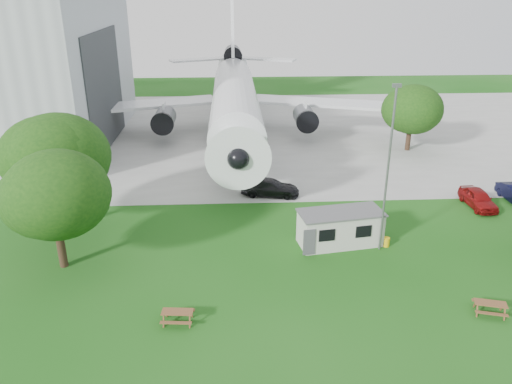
{
  "coord_description": "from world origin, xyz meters",
  "views": [
    {
      "loc": [
        -2.56,
        -25.53,
        18.06
      ],
      "look_at": [
        -0.8,
        8.0,
        4.0
      ],
      "focal_mm": 35.0,
      "sensor_mm": 36.0,
      "label": 1
    }
  ],
  "objects_px": {
    "picnic_west": "(178,322)",
    "picnic_east": "(488,313)",
    "site_cabin": "(340,228)",
    "airliner": "(235,96)"
  },
  "relations": [
    {
      "from": "picnic_west",
      "to": "picnic_east",
      "type": "bearing_deg",
      "value": 4.56
    },
    {
      "from": "site_cabin",
      "to": "picnic_east",
      "type": "xyz_separation_m",
      "value": [
        7.07,
        -9.02,
        -1.31
      ]
    },
    {
      "from": "site_cabin",
      "to": "picnic_east",
      "type": "relative_size",
      "value": 3.85
    },
    {
      "from": "airliner",
      "to": "picnic_west",
      "type": "distance_m",
      "value": 38.1
    },
    {
      "from": "airliner",
      "to": "picnic_west",
      "type": "height_order",
      "value": "airliner"
    },
    {
      "from": "airliner",
      "to": "picnic_east",
      "type": "height_order",
      "value": "airliner"
    },
    {
      "from": "site_cabin",
      "to": "picnic_west",
      "type": "xyz_separation_m",
      "value": [
        -11.24,
        -8.89,
        -1.31
      ]
    },
    {
      "from": "picnic_east",
      "to": "airliner",
      "type": "bearing_deg",
      "value": 126.78
    },
    {
      "from": "picnic_west",
      "to": "airliner",
      "type": "bearing_deg",
      "value": 89.18
    },
    {
      "from": "airliner",
      "to": "picnic_east",
      "type": "xyz_separation_m",
      "value": [
        14.49,
        -37.67,
        -5.27
      ]
    }
  ]
}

